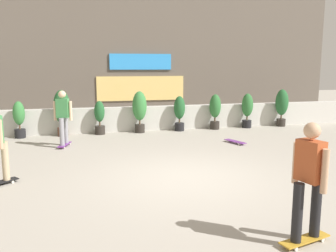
{
  "coord_description": "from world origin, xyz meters",
  "views": [
    {
      "loc": [
        -2.19,
        -7.27,
        2.42
      ],
      "look_at": [
        0.0,
        1.5,
        0.9
      ],
      "focal_mm": 38.35,
      "sensor_mm": 36.0,
      "label": 1
    }
  ],
  "objects_px": {
    "potted_plant_6": "(215,110)",
    "skater_far_right": "(309,178)",
    "skater_far_left": "(63,116)",
    "skateboard_near_camera": "(235,141)",
    "potted_plant_2": "(62,109)",
    "potted_plant_3": "(100,117)",
    "potted_plant_8": "(282,105)",
    "potted_plant_4": "(140,109)",
    "potted_plant_7": "(247,109)",
    "potted_plant_5": "(179,112)",
    "potted_plant_1": "(19,118)"
  },
  "relations": [
    {
      "from": "potted_plant_3",
      "to": "skater_far_right",
      "type": "relative_size",
      "value": 0.71
    },
    {
      "from": "potted_plant_2",
      "to": "skateboard_near_camera",
      "type": "bearing_deg",
      "value": -25.97
    },
    {
      "from": "potted_plant_7",
      "to": "potted_plant_6",
      "type": "bearing_deg",
      "value": 180.0
    },
    {
      "from": "potted_plant_2",
      "to": "potted_plant_8",
      "type": "relative_size",
      "value": 1.07
    },
    {
      "from": "skater_far_left",
      "to": "potted_plant_5",
      "type": "bearing_deg",
      "value": 23.13
    },
    {
      "from": "potted_plant_7",
      "to": "potted_plant_4",
      "type": "bearing_deg",
      "value": 180.0
    },
    {
      "from": "potted_plant_3",
      "to": "potted_plant_4",
      "type": "height_order",
      "value": "potted_plant_4"
    },
    {
      "from": "potted_plant_3",
      "to": "skater_far_left",
      "type": "relative_size",
      "value": 0.71
    },
    {
      "from": "skater_far_left",
      "to": "skater_far_right",
      "type": "relative_size",
      "value": 1.0
    },
    {
      "from": "potted_plant_4",
      "to": "potted_plant_5",
      "type": "xyz_separation_m",
      "value": [
        1.51,
        0.0,
        -0.15
      ]
    },
    {
      "from": "potted_plant_4",
      "to": "skateboard_near_camera",
      "type": "bearing_deg",
      "value": -44.83
    },
    {
      "from": "potted_plant_4",
      "to": "potted_plant_3",
      "type": "bearing_deg",
      "value": 180.0
    },
    {
      "from": "potted_plant_6",
      "to": "potted_plant_7",
      "type": "xyz_separation_m",
      "value": [
        1.35,
        -0.0,
        0.0
      ]
    },
    {
      "from": "potted_plant_3",
      "to": "skateboard_near_camera",
      "type": "distance_m",
      "value": 4.84
    },
    {
      "from": "potted_plant_2",
      "to": "potted_plant_6",
      "type": "bearing_deg",
      "value": 0.0
    },
    {
      "from": "potted_plant_2",
      "to": "potted_plant_3",
      "type": "height_order",
      "value": "potted_plant_2"
    },
    {
      "from": "potted_plant_1",
      "to": "potted_plant_3",
      "type": "distance_m",
      "value": 2.67
    },
    {
      "from": "potted_plant_6",
      "to": "potted_plant_7",
      "type": "distance_m",
      "value": 1.35
    },
    {
      "from": "potted_plant_4",
      "to": "potted_plant_8",
      "type": "xyz_separation_m",
      "value": [
        5.79,
        -0.0,
        -0.01
      ]
    },
    {
      "from": "potted_plant_2",
      "to": "potted_plant_7",
      "type": "distance_m",
      "value": 7.0
    },
    {
      "from": "potted_plant_5",
      "to": "skateboard_near_camera",
      "type": "bearing_deg",
      "value": -67.05
    },
    {
      "from": "skater_far_right",
      "to": "skateboard_near_camera",
      "type": "relative_size",
      "value": 2.07
    },
    {
      "from": "potted_plant_6",
      "to": "skater_far_right",
      "type": "xyz_separation_m",
      "value": [
        -2.12,
        -8.81,
        0.18
      ]
    },
    {
      "from": "potted_plant_4",
      "to": "potted_plant_8",
      "type": "distance_m",
      "value": 5.79
    },
    {
      "from": "potted_plant_8",
      "to": "skater_far_right",
      "type": "bearing_deg",
      "value": -119.5
    },
    {
      "from": "potted_plant_8",
      "to": "potted_plant_6",
      "type": "bearing_deg",
      "value": 180.0
    },
    {
      "from": "potted_plant_6",
      "to": "skater_far_left",
      "type": "distance_m",
      "value": 5.82
    },
    {
      "from": "skater_far_left",
      "to": "potted_plant_4",
      "type": "bearing_deg",
      "value": 34.0
    },
    {
      "from": "skater_far_left",
      "to": "skateboard_near_camera",
      "type": "height_order",
      "value": "skater_far_left"
    },
    {
      "from": "potted_plant_5",
      "to": "potted_plant_6",
      "type": "xyz_separation_m",
      "value": [
        1.42,
        0.0,
        0.03
      ]
    },
    {
      "from": "potted_plant_2",
      "to": "potted_plant_4",
      "type": "xyz_separation_m",
      "value": [
        2.72,
        0.0,
        -0.06
      ]
    },
    {
      "from": "potted_plant_5",
      "to": "potted_plant_7",
      "type": "xyz_separation_m",
      "value": [
        2.77,
        0.0,
        0.03
      ]
    },
    {
      "from": "potted_plant_2",
      "to": "potted_plant_8",
      "type": "distance_m",
      "value": 8.51
    },
    {
      "from": "potted_plant_1",
      "to": "potted_plant_2",
      "type": "height_order",
      "value": "potted_plant_2"
    },
    {
      "from": "skater_far_right",
      "to": "potted_plant_1",
      "type": "bearing_deg",
      "value": 119.19
    },
    {
      "from": "potted_plant_3",
      "to": "potted_plant_7",
      "type": "xyz_separation_m",
      "value": [
        5.72,
        0.0,
        0.13
      ]
    },
    {
      "from": "potted_plant_4",
      "to": "skater_far_left",
      "type": "bearing_deg",
      "value": -146.0
    },
    {
      "from": "potted_plant_2",
      "to": "potted_plant_3",
      "type": "distance_m",
      "value": 1.31
    },
    {
      "from": "skateboard_near_camera",
      "to": "potted_plant_4",
      "type": "bearing_deg",
      "value": 135.17
    },
    {
      "from": "skater_far_left",
      "to": "skater_far_right",
      "type": "bearing_deg",
      "value": -64.13
    },
    {
      "from": "potted_plant_1",
      "to": "potted_plant_5",
      "type": "relative_size",
      "value": 0.96
    },
    {
      "from": "potted_plant_6",
      "to": "skater_far_left",
      "type": "height_order",
      "value": "skater_far_left"
    },
    {
      "from": "potted_plant_5",
      "to": "potted_plant_8",
      "type": "relative_size",
      "value": 0.88
    },
    {
      "from": "potted_plant_2",
      "to": "skater_far_left",
      "type": "xyz_separation_m",
      "value": [
        0.11,
        -1.76,
        -0.0
      ]
    },
    {
      "from": "potted_plant_2",
      "to": "skater_far_left",
      "type": "height_order",
      "value": "skater_far_left"
    },
    {
      "from": "potted_plant_1",
      "to": "skater_far_right",
      "type": "xyz_separation_m",
      "value": [
        4.92,
        -8.81,
        0.26
      ]
    },
    {
      "from": "potted_plant_8",
      "to": "skateboard_near_camera",
      "type": "xyz_separation_m",
      "value": [
        -3.18,
        -2.59,
        -0.8
      ]
    },
    {
      "from": "potted_plant_6",
      "to": "skateboard_near_camera",
      "type": "bearing_deg",
      "value": -97.13
    },
    {
      "from": "potted_plant_3",
      "to": "skateboard_near_camera",
      "type": "xyz_separation_m",
      "value": [
        4.05,
        -2.59,
        -0.57
      ]
    },
    {
      "from": "potted_plant_7",
      "to": "potted_plant_2",
      "type": "bearing_deg",
      "value": -180.0
    }
  ]
}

